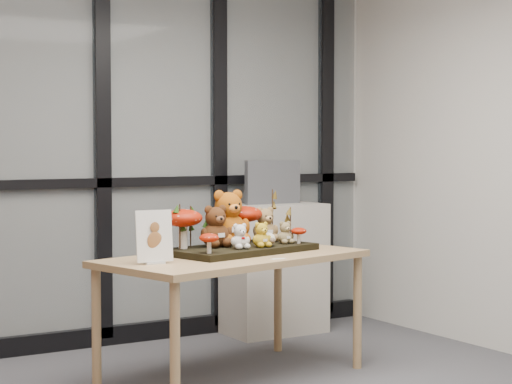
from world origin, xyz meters
TOP-DOWN VIEW (x-y plane):
  - room_shell at (0.00, 0.00)m, footprint 5.00×5.00m
  - glass_partition at (-0.00, 2.47)m, footprint 4.90×0.06m
  - display_table at (0.73, 1.28)m, footprint 1.60×1.06m
  - diorama_tray at (0.82, 1.36)m, footprint 0.92×0.61m
  - bear_pooh_yellow at (0.80, 1.46)m, footprint 0.31×0.29m
  - bear_brown_medium at (0.68, 1.40)m, footprint 0.23×0.22m
  - bear_tan_back at (1.07, 1.51)m, footprint 0.20×0.19m
  - bear_small_yellow at (0.89, 1.26)m, footprint 0.14×0.13m
  - bear_white_bow at (0.75, 1.25)m, footprint 0.14×0.13m
  - bear_beige_small at (1.11, 1.34)m, footprint 0.13×0.12m
  - plush_cream_hedgehog at (0.95, 1.28)m, footprint 0.08×0.07m
  - mushroom_back_left at (0.49, 1.42)m, footprint 0.22×0.22m
  - mushroom_back_right at (0.95, 1.54)m, footprint 0.21×0.21m
  - mushroom_front_left at (0.51, 1.15)m, footprint 0.10×0.10m
  - mushroom_front_right at (1.18, 1.31)m, footprint 0.09×0.09m
  - sprig_green_far_left at (0.46, 1.39)m, footprint 0.05×0.05m
  - sprig_green_mid_left at (0.56, 1.46)m, footprint 0.05×0.05m
  - sprig_dry_far_right at (1.14, 1.53)m, footprint 0.05×0.05m
  - sprig_dry_mid_right at (1.20, 1.44)m, footprint 0.05×0.05m
  - sprig_green_centre at (0.70, 1.50)m, footprint 0.05×0.05m
  - sign_holder at (0.20, 1.17)m, footprint 0.19×0.07m
  - label_card at (0.84, 1.01)m, footprint 0.08×0.03m
  - cabinet at (1.60, 2.24)m, footprint 0.67×0.39m
  - monitor at (1.60, 2.25)m, footprint 0.42×0.04m

SIDE VIEW (x-z plane):
  - cabinet at x=1.60m, z-range 0.00..0.89m
  - display_table at x=0.73m, z-range 0.28..0.97m
  - label_card at x=0.84m, z-range 0.69..0.69m
  - diorama_tray at x=0.82m, z-range 0.69..0.73m
  - plush_cream_hedgehog at x=0.95m, z-range 0.73..0.81m
  - mushroom_front_right at x=1.18m, z-range 0.73..0.83m
  - mushroom_front_left at x=0.51m, z-range 0.73..0.84m
  - bear_beige_small at x=1.11m, z-range 0.73..0.87m
  - bear_white_bow at x=0.75m, z-range 0.73..0.88m
  - bear_small_yellow at x=0.89m, z-range 0.73..0.88m
  - sign_holder at x=0.20m, z-range 0.68..0.95m
  - sprig_green_centre at x=0.70m, z-range 0.73..0.91m
  - sprig_dry_mid_right at x=1.20m, z-range 0.73..0.93m
  - bear_tan_back at x=1.07m, z-range 0.73..0.95m
  - sprig_green_mid_left at x=0.56m, z-range 0.73..0.96m
  - mushroom_back_right at x=0.95m, z-range 0.73..0.96m
  - mushroom_back_left at x=0.49m, z-range 0.73..0.97m
  - sprig_green_far_left at x=0.46m, z-range 0.73..0.97m
  - bear_brown_medium at x=0.68m, z-range 0.73..0.98m
  - sprig_dry_far_right at x=1.14m, z-range 0.73..1.03m
  - bear_pooh_yellow at x=0.80m, z-range 0.73..1.07m
  - monitor at x=1.60m, z-range 0.89..1.19m
  - glass_partition at x=0.00m, z-range 0.03..2.81m
  - room_shell at x=0.00m, z-range -0.82..4.18m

